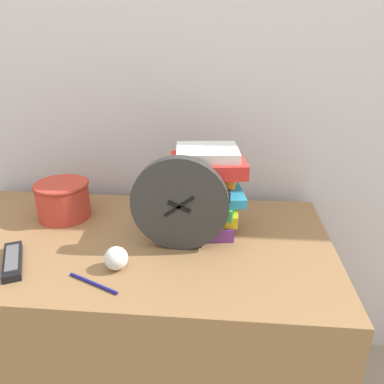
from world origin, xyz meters
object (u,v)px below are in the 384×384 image
desk_clock (180,204)px  book_stack (204,191)px  crumpled_paper_ball (116,258)px  tv_remote (13,261)px  basket (63,199)px  pen (93,283)px

desk_clock → book_stack: size_ratio=1.02×
desk_clock → crumpled_paper_ball: bearing=-141.7°
tv_remote → crumpled_paper_ball: 0.28m
crumpled_paper_ball → book_stack: bearing=46.6°
book_stack → basket: bearing=173.3°
book_stack → crumpled_paper_ball: size_ratio=4.31×
desk_clock → tv_remote: (-0.43, -0.13, -0.13)m
desk_clock → crumpled_paper_ball: desk_clock is taller
tv_remote → pen: bearing=-15.4°
basket → crumpled_paper_ball: (0.26, -0.28, -0.03)m
desk_clock → book_stack: desk_clock is taller
book_stack → pen: (-0.25, -0.30, -0.13)m
book_stack → basket: (-0.47, 0.05, -0.07)m
book_stack → basket: 0.48m
basket → tv_remote: basket is taller
basket → pen: basket is taller
basket → crumpled_paper_ball: bearing=-47.6°
book_stack → basket: book_stack is taller
desk_clock → tv_remote: bearing=-163.8°
basket → book_stack: bearing=-6.7°
tv_remote → crumpled_paper_ball: crumpled_paper_ball is taller
tv_remote → basket: bearing=84.9°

